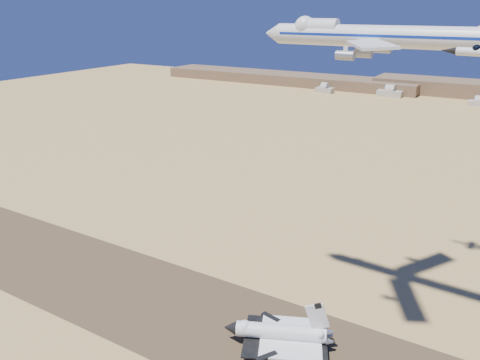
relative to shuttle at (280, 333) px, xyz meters
The scene contains 6 objects.
ground 24.35m from the shuttle, behind, with size 1200.00×1200.00×0.00m, color tan.
runway 24.34m from the shuttle, behind, with size 600.00×50.00×0.06m, color brown.
hangars 484.80m from the shuttle, 100.44° to the left, with size 200.50×29.50×30.00m.
shuttle is the anchor object (origin of this frame).
carrier_747 95.52m from the shuttle, 60.60° to the left, with size 77.58×60.18×19.35m.
chase_jet_e 118.27m from the shuttle, 64.52° to the left, with size 16.13×8.69×4.02m.
Camera 1 is at (76.02, -111.79, 102.93)m, focal length 35.00 mm.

